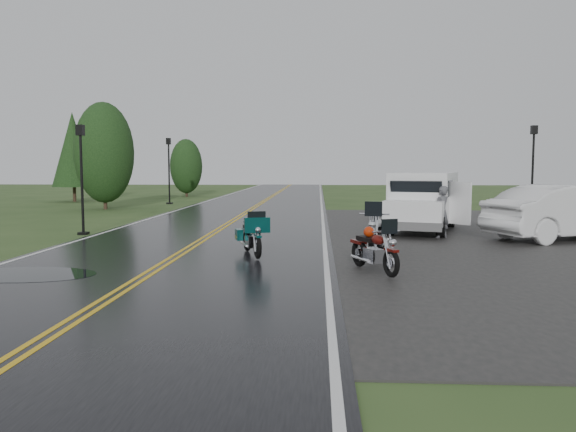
% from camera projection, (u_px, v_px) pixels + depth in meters
% --- Properties ---
extents(ground, '(120.00, 120.00, 0.00)m').
position_uv_depth(ground, '(165.00, 265.00, 13.19)').
color(ground, '#2D471E').
rests_on(ground, ground).
extents(road, '(8.00, 100.00, 0.04)m').
position_uv_depth(road, '(231.00, 222.00, 23.14)').
color(road, black).
rests_on(road, ground).
extents(parking_pad, '(14.00, 24.00, 0.03)m').
position_uv_depth(parking_pad, '(554.00, 240.00, 17.57)').
color(parking_pad, black).
rests_on(parking_pad, ground).
extents(motorcycle_red, '(1.42, 2.11, 1.17)m').
position_uv_depth(motorcycle_red, '(391.00, 252.00, 11.37)').
color(motorcycle_red, '#510D09').
rests_on(motorcycle_red, ground).
extents(motorcycle_teal, '(1.28, 2.11, 1.17)m').
position_uv_depth(motorcycle_teal, '(258.00, 238.00, 13.68)').
color(motorcycle_teal, '#043635').
rests_on(motorcycle_teal, ground).
extents(motorcycle_silver, '(1.38, 2.47, 1.38)m').
position_uv_depth(motorcycle_silver, '(373.00, 234.00, 13.62)').
color(motorcycle_silver, '#9C9FA3').
rests_on(motorcycle_silver, ground).
extents(van_white, '(3.66, 5.84, 2.15)m').
position_uv_depth(van_white, '(390.00, 204.00, 18.67)').
color(van_white, white).
rests_on(van_white, ground).
extents(person_at_van, '(0.73, 0.69, 1.67)m').
position_uv_depth(person_at_van, '(442.00, 213.00, 18.02)').
color(person_at_van, '#4E4F54').
rests_on(person_at_van, ground).
extents(sedan_white, '(5.51, 3.70, 1.72)m').
position_uv_depth(sedan_white, '(566.00, 213.00, 17.52)').
color(sedan_white, silver).
rests_on(sedan_white, ground).
extents(lamp_post_near_left, '(0.32, 0.32, 3.76)m').
position_uv_depth(lamp_post_near_left, '(82.00, 179.00, 18.99)').
color(lamp_post_near_left, black).
rests_on(lamp_post_near_left, ground).
extents(lamp_post_far_left, '(0.36, 0.36, 4.14)m').
position_uv_depth(lamp_post_far_left, '(169.00, 171.00, 34.85)').
color(lamp_post_far_left, black).
rests_on(lamp_post_far_left, ground).
extents(lamp_post_far_right, '(0.37, 0.37, 4.30)m').
position_uv_depth(lamp_post_far_right, '(533.00, 170.00, 26.43)').
color(lamp_post_far_right, black).
rests_on(lamp_post_far_right, ground).
extents(tree_left_mid, '(3.18, 3.18, 4.97)m').
position_uv_depth(tree_left_mid, '(104.00, 164.00, 30.49)').
color(tree_left_mid, '#1E3D19').
rests_on(tree_left_mid, ground).
extents(tree_left_far, '(2.49, 2.49, 3.83)m').
position_uv_depth(tree_left_far, '(186.00, 172.00, 43.58)').
color(tree_left_far, '#1E3D19').
rests_on(tree_left_far, ground).
extents(pine_left_far, '(2.77, 2.77, 5.77)m').
position_uv_depth(pine_left_far, '(73.00, 158.00, 37.08)').
color(pine_left_far, '#1E3D19').
rests_on(pine_left_far, ground).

